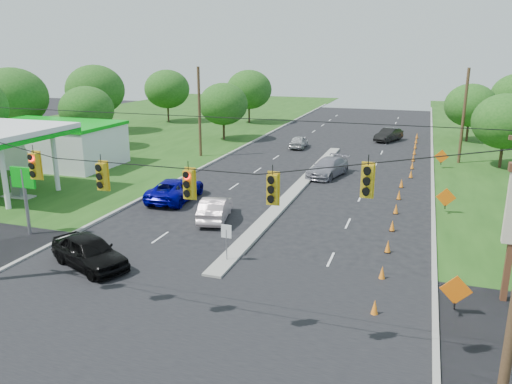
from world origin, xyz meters
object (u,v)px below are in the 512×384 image
(white_sedan, at_px, (215,208))
(blue_pickup, at_px, (176,189))
(black_sedan, at_px, (89,252))
(gas_station, at_px, (43,141))

(white_sedan, bearing_deg, blue_pickup, -48.13)
(black_sedan, relative_size, white_sedan, 1.08)
(gas_station, height_order, blue_pickup, gas_station)
(white_sedan, distance_m, blue_pickup, 5.50)
(gas_station, bearing_deg, blue_pickup, -17.40)
(gas_station, height_order, black_sedan, gas_station)
(gas_station, distance_m, black_sedan, 24.31)
(black_sedan, height_order, white_sedan, black_sedan)
(black_sedan, bearing_deg, gas_station, 69.15)
(gas_station, distance_m, white_sedan, 22.07)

